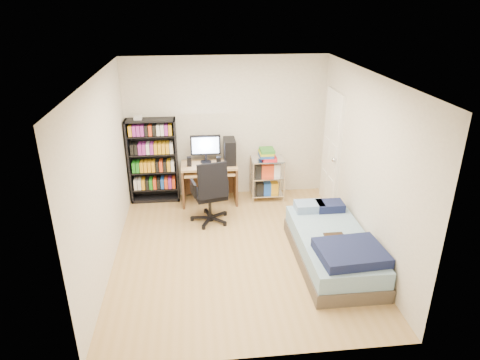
{
  "coord_description": "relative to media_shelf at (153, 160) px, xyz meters",
  "views": [
    {
      "loc": [
        -0.54,
        -5.25,
        3.4
      ],
      "look_at": [
        0.07,
        0.4,
        0.94
      ],
      "focal_mm": 32.0,
      "sensor_mm": 36.0,
      "label": 1
    }
  ],
  "objects": [
    {
      "name": "media_shelf",
      "position": [
        0.0,
        0.0,
        0.0
      ],
      "size": [
        0.84,
        0.28,
        1.56
      ],
      "color": "black",
      "rests_on": "room"
    },
    {
      "name": "room",
      "position": [
        1.3,
        -1.84,
        0.48
      ],
      "size": [
        3.58,
        4.08,
        2.58
      ],
      "color": "tan",
      "rests_on": "ground"
    },
    {
      "name": "door",
      "position": [
        3.02,
        -0.49,
        0.23
      ],
      "size": [
        0.12,
        0.8,
        2.0
      ],
      "color": "white",
      "rests_on": "room"
    },
    {
      "name": "bed",
      "position": [
        2.56,
        -2.27,
        -0.53
      ],
      "size": [
        0.95,
        1.9,
        0.54
      ],
      "color": "brown",
      "rests_on": "room"
    },
    {
      "name": "wire_cart",
      "position": [
        1.99,
        -0.15,
        -0.16
      ],
      "size": [
        0.59,
        0.42,
        0.94
      ],
      "rotation": [
        0.0,
        0.0,
        -0.01
      ],
      "color": "silver",
      "rests_on": "room"
    },
    {
      "name": "computer_desk",
      "position": [
        1.06,
        -0.14,
        -0.12
      ],
      "size": [
        0.96,
        0.56,
        1.21
      ],
      "color": "tan",
      "rests_on": "room"
    },
    {
      "name": "office_chair",
      "position": [
        0.95,
        -0.93,
        -0.42
      ],
      "size": [
        0.77,
        0.77,
        1.08
      ],
      "rotation": [
        0.0,
        0.0,
        0.22
      ],
      "color": "black",
      "rests_on": "room"
    }
  ]
}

